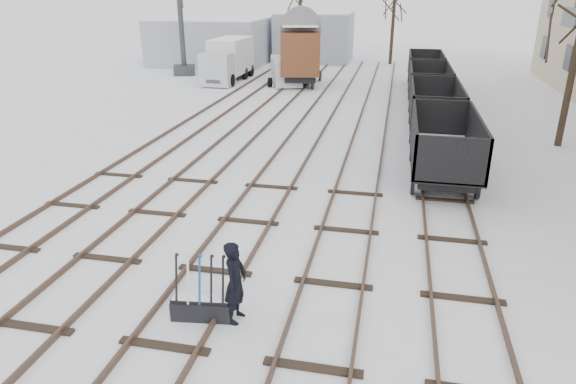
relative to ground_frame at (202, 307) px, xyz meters
name	(u,v)px	position (x,y,z in m)	size (l,w,h in m)	color
ground	(215,272)	(-0.39, 1.90, -0.28)	(120.00, 120.00, 0.00)	white
tracks	(308,131)	(-0.39, 15.58, -0.21)	(13.90, 52.00, 0.16)	black
shed_left	(211,41)	(-13.39, 37.90, 1.76)	(10.00, 8.00, 4.10)	#969CAA
shed_right	(314,37)	(-4.39, 41.90, 1.96)	(7.00, 6.00, 4.50)	#969CAA
ground_frame	(202,307)	(0.00, 0.00, 0.00)	(1.34, 0.58, 1.49)	black
worker	(235,282)	(0.75, 0.10, 0.64)	(0.68, 0.44, 1.85)	black
freight_wagon_a	(443,155)	(5.61, 10.19, 0.63)	(2.34, 5.85, 2.39)	black
freight_wagon_b	(434,116)	(5.61, 16.59, 0.63)	(2.34, 5.85, 2.39)	black
freight_wagon_c	(429,91)	(5.61, 22.99, 0.63)	(2.34, 5.85, 2.39)	black
freight_wagon_d	(425,75)	(5.61, 29.39, 0.63)	(2.34, 5.85, 2.39)	black
box_van_wagon	(300,50)	(-3.29, 28.84, 2.19)	(3.89, 6.00, 4.25)	black
lorry	(228,60)	(-8.93, 29.17, 1.32)	(2.33, 6.89, 3.11)	black
panel_van	(286,71)	(-4.32, 28.62, 0.71)	(3.16, 4.70, 1.91)	silver
crane	(184,47)	(-13.45, 31.53, 1.93)	(2.16, 5.02, 8.42)	#2D2D32
tree_near	(572,75)	(11.10, 15.71, 2.88)	(0.30, 0.30, 6.32)	black
tree_far_left	(300,24)	(-4.77, 36.41, 3.51)	(0.30, 0.30, 7.59)	black
tree_far_right	(392,31)	(2.93, 41.28, 2.69)	(0.30, 0.30, 5.96)	black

